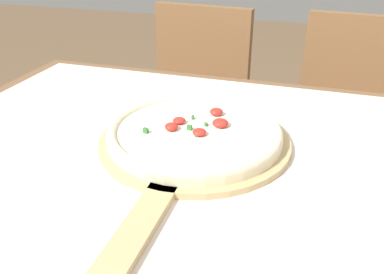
# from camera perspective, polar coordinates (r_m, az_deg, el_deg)

# --- Properties ---
(dining_table) EXTENTS (1.15, 1.00, 0.78)m
(dining_table) POSITION_cam_1_polar(r_m,az_deg,el_deg) (0.77, -1.88, -12.40)
(dining_table) COLOR brown
(dining_table) RESTS_ON ground_plane
(towel_cloth) EXTENTS (1.07, 0.92, 0.00)m
(towel_cloth) POSITION_cam_1_polar(r_m,az_deg,el_deg) (0.70, -2.04, -4.86)
(towel_cloth) COLOR silver
(towel_cloth) RESTS_ON dining_table
(pizza_peel) EXTENTS (0.36, 0.59, 0.01)m
(pizza_peel) POSITION_cam_1_polar(r_m,az_deg,el_deg) (0.75, 0.09, -1.49)
(pizza_peel) COLOR tan
(pizza_peel) RESTS_ON towel_cloth
(pizza) EXTENTS (0.33, 0.33, 0.03)m
(pizza) POSITION_cam_1_polar(r_m,az_deg,el_deg) (0.76, 0.68, 0.67)
(pizza) COLOR beige
(pizza) RESTS_ON pizza_peel
(chair_left) EXTENTS (0.44, 0.44, 0.89)m
(chair_left) POSITION_cam_1_polar(r_m,az_deg,el_deg) (1.59, 0.16, 4.05)
(chair_left) COLOR brown
(chair_left) RESTS_ON ground_plane
(chair_right) EXTENTS (0.44, 0.44, 0.89)m
(chair_right) POSITION_cam_1_polar(r_m,az_deg,el_deg) (1.54, 20.83, 1.23)
(chair_right) COLOR brown
(chair_right) RESTS_ON ground_plane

